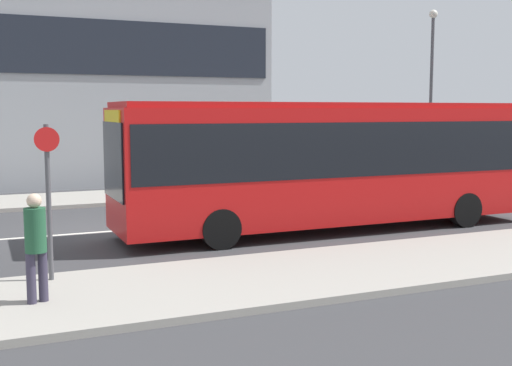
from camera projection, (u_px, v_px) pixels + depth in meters
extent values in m
plane|color=#3A3A3D|center=(100.00, 232.00, 17.04)|extent=(120.00, 120.00, 0.00)
cube|color=#A39E93|center=(162.00, 290.00, 11.33)|extent=(44.00, 3.50, 0.13)
cube|color=#A39E93|center=(70.00, 200.00, 22.74)|extent=(44.00, 3.50, 0.13)
cube|color=silver|center=(100.00, 232.00, 17.04)|extent=(41.80, 0.16, 0.01)
cube|color=#1E232D|center=(93.00, 47.00, 25.62)|extent=(15.13, 0.08, 2.20)
cube|color=red|center=(332.00, 164.00, 17.21)|extent=(11.64, 2.47, 2.97)
cube|color=black|center=(332.00, 147.00, 17.15)|extent=(11.41, 2.50, 1.37)
cube|color=red|center=(333.00, 105.00, 17.03)|extent=(11.47, 2.27, 0.14)
cube|color=black|center=(113.00, 160.00, 14.87)|extent=(0.05, 2.18, 1.78)
cube|color=yellow|center=(112.00, 117.00, 14.76)|extent=(0.04, 1.73, 0.32)
cylinder|color=black|center=(221.00, 229.00, 14.91)|extent=(0.96, 0.28, 0.96)
cylinder|color=black|center=(191.00, 214.00, 16.96)|extent=(0.96, 0.28, 0.96)
cylinder|color=black|center=(465.00, 210.00, 17.75)|extent=(0.96, 0.28, 0.96)
cylinder|color=black|center=(415.00, 199.00, 19.80)|extent=(0.96, 0.28, 0.96)
cube|color=#A39E84|center=(465.00, 177.00, 26.30)|extent=(4.56, 1.78, 0.68)
cube|color=#21262B|center=(463.00, 162.00, 26.17)|extent=(2.51, 1.56, 0.58)
cylinder|color=black|center=(506.00, 182.00, 26.15)|extent=(0.60, 0.18, 0.60)
cylinder|color=black|center=(478.00, 178.00, 27.60)|extent=(0.60, 0.18, 0.60)
cylinder|color=black|center=(451.00, 185.00, 25.03)|extent=(0.60, 0.18, 0.60)
cylinder|color=black|center=(425.00, 181.00, 26.49)|extent=(0.60, 0.18, 0.60)
cylinder|color=#383347|center=(31.00, 278.00, 10.28)|extent=(0.15, 0.15, 0.83)
cylinder|color=#383347|center=(43.00, 276.00, 10.42)|extent=(0.15, 0.15, 0.83)
cylinder|color=#235638|center=(35.00, 230.00, 10.26)|extent=(0.34, 0.34, 0.72)
sphere|color=beige|center=(34.00, 201.00, 10.21)|extent=(0.23, 0.23, 0.23)
cylinder|color=#4C4C51|center=(49.00, 203.00, 11.62)|extent=(0.09, 0.09, 2.85)
cylinder|color=red|center=(47.00, 139.00, 11.43)|extent=(0.44, 0.03, 0.44)
cylinder|color=#4C4C51|center=(431.00, 100.00, 27.68)|extent=(0.14, 0.14, 7.05)
sphere|color=silver|center=(433.00, 14.00, 27.27)|extent=(0.36, 0.36, 0.36)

